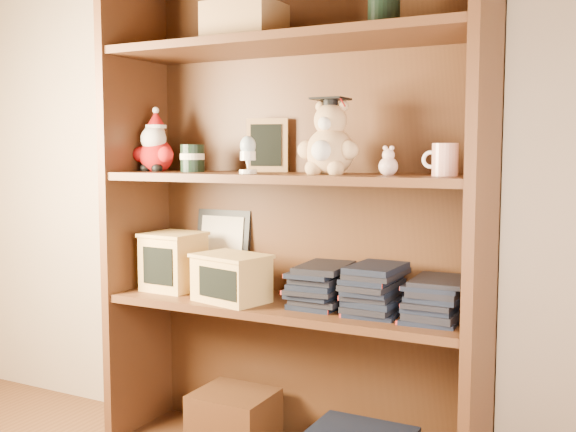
# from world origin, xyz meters

# --- Properties ---
(bookcase) EXTENTS (1.20, 0.35, 1.60)m
(bookcase) POSITION_xyz_m (0.11, 1.36, 0.78)
(bookcase) COLOR #4E2B16
(bookcase) RESTS_ON ground
(shelf_lower) EXTENTS (1.14, 0.33, 0.02)m
(shelf_lower) POSITION_xyz_m (0.11, 1.30, 0.54)
(shelf_lower) COLOR #4E2B16
(shelf_lower) RESTS_ON ground
(shelf_upper) EXTENTS (1.14, 0.33, 0.02)m
(shelf_upper) POSITION_xyz_m (0.11, 1.30, 0.94)
(shelf_upper) COLOR #4E2B16
(shelf_upper) RESTS_ON ground
(santa_plush) EXTENTS (0.16, 0.11, 0.22)m
(santa_plush) POSITION_xyz_m (-0.39, 1.30, 1.03)
(santa_plush) COLOR #A50F0F
(santa_plush) RESTS_ON shelf_upper
(teachers_tin) EXTENTS (0.08, 0.08, 0.09)m
(teachers_tin) POSITION_xyz_m (-0.24, 1.30, 1.00)
(teachers_tin) COLOR black
(teachers_tin) RESTS_ON shelf_upper
(chalkboard_plaque) EXTENTS (0.13, 0.10, 0.17)m
(chalkboard_plaque) POSITION_xyz_m (-0.03, 1.42, 1.03)
(chalkboard_plaque) COLOR #9E7547
(chalkboard_plaque) RESTS_ON shelf_upper
(egg_cup) EXTENTS (0.05, 0.05, 0.11)m
(egg_cup) POSITION_xyz_m (0.01, 1.23, 1.01)
(egg_cup) COLOR white
(egg_cup) RESTS_ON shelf_upper
(grad_teddy_bear) EXTENTS (0.19, 0.16, 0.23)m
(grad_teddy_bear) POSITION_xyz_m (0.25, 1.30, 1.04)
(grad_teddy_bear) COLOR tan
(grad_teddy_bear) RESTS_ON shelf_upper
(pink_figurine) EXTENTS (0.05, 0.05, 0.09)m
(pink_figurine) POSITION_xyz_m (0.43, 1.31, 0.98)
(pink_figurine) COLOR beige
(pink_figurine) RESTS_ON shelf_upper
(teacher_mug) EXTENTS (0.10, 0.07, 0.09)m
(teacher_mug) POSITION_xyz_m (0.59, 1.30, 0.99)
(teacher_mug) COLOR silver
(teacher_mug) RESTS_ON shelf_upper
(certificate_frame) EXTENTS (0.21, 0.05, 0.26)m
(certificate_frame) POSITION_xyz_m (-0.22, 1.44, 0.68)
(certificate_frame) COLOR black
(certificate_frame) RESTS_ON shelf_lower
(treats_box) EXTENTS (0.19, 0.19, 0.19)m
(treats_box) POSITION_xyz_m (-0.33, 1.30, 0.65)
(treats_box) COLOR tan
(treats_box) RESTS_ON shelf_lower
(pencils_box) EXTENTS (0.26, 0.21, 0.15)m
(pencils_box) POSITION_xyz_m (-0.06, 1.24, 0.63)
(pencils_box) COLOR tan
(pencils_box) RESTS_ON shelf_lower
(book_stack_left) EXTENTS (0.14, 0.20, 0.13)m
(book_stack_left) POSITION_xyz_m (0.22, 1.30, 0.61)
(book_stack_left) COLOR black
(book_stack_left) RESTS_ON shelf_lower
(book_stack_mid) EXTENTS (0.14, 0.20, 0.14)m
(book_stack_mid) POSITION_xyz_m (0.39, 1.30, 0.62)
(book_stack_mid) COLOR black
(book_stack_mid) RESTS_ON shelf_lower
(book_stack_right) EXTENTS (0.14, 0.20, 0.13)m
(book_stack_right) POSITION_xyz_m (0.58, 1.30, 0.61)
(book_stack_right) COLOR black
(book_stack_right) RESTS_ON shelf_lower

